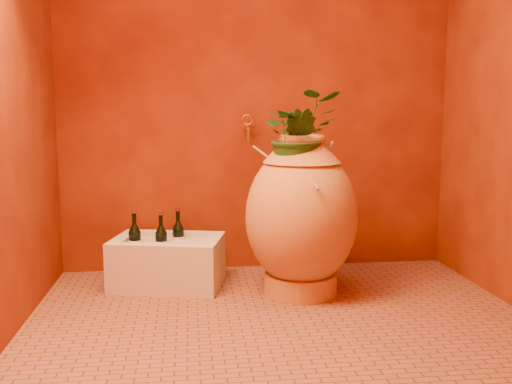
{
  "coord_description": "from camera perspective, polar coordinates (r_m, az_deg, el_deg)",
  "views": [
    {
      "loc": [
        -0.44,
        -2.65,
        1.03
      ],
      "look_at": [
        -0.08,
        0.35,
        0.59
      ],
      "focal_mm": 40.0,
      "sensor_mm": 36.0,
      "label": 1
    }
  ],
  "objects": [
    {
      "name": "wall_tap",
      "position": [
        3.59,
        -0.86,
        6.52
      ],
      "size": [
        0.08,
        0.16,
        0.17
      ],
      "color": "#A87D26",
      "rests_on": "wall_back"
    },
    {
      "name": "wine_bottle_c",
      "position": [
        3.39,
        -12.02,
        -4.96
      ],
      "size": [
        0.07,
        0.07,
        0.3
      ],
      "color": "black",
      "rests_on": "stone_basin"
    },
    {
      "name": "floor",
      "position": [
        2.88,
        2.54,
        -12.76
      ],
      "size": [
        2.5,
        2.5,
        0.0
      ],
      "primitive_type": "plane",
      "color": "brown",
      "rests_on": "ground"
    },
    {
      "name": "stone_basin",
      "position": [
        3.42,
        -8.8,
        -7.02
      ],
      "size": [
        0.7,
        0.56,
        0.29
      ],
      "rotation": [
        0.0,
        0.0,
        -0.22
      ],
      "color": "beige",
      "rests_on": "floor"
    },
    {
      "name": "plant_side",
      "position": [
        3.08,
        4.01,
        4.81
      ],
      "size": [
        0.26,
        0.24,
        0.38
      ],
      "primitive_type": "imported",
      "rotation": [
        0.0,
        0.0,
        -0.43
      ],
      "color": "#194217",
      "rests_on": "amphora"
    },
    {
      "name": "wall_left",
      "position": [
        2.78,
        -24.22,
        12.02
      ],
      "size": [
        0.02,
        2.0,
        2.5
      ],
      "primitive_type": "cube",
      "color": "#571504",
      "rests_on": "ground"
    },
    {
      "name": "amphora",
      "position": [
        3.19,
        4.54,
        -2.38
      ],
      "size": [
        0.75,
        0.75,
        0.9
      ],
      "rotation": [
        0.0,
        0.0,
        0.23
      ],
      "color": "#BC7E35",
      "rests_on": "floor"
    },
    {
      "name": "wine_bottle_b",
      "position": [
        3.36,
        -9.45,
        -5.08
      ],
      "size": [
        0.07,
        0.07,
        0.29
      ],
      "color": "black",
      "rests_on": "stone_basin"
    },
    {
      "name": "plant_main",
      "position": [
        3.11,
        4.33,
        5.76
      ],
      "size": [
        0.49,
        0.45,
        0.47
      ],
      "primitive_type": "imported",
      "rotation": [
        0.0,
        0.0,
        0.23
      ],
      "color": "#194217",
      "rests_on": "amphora"
    },
    {
      "name": "wine_bottle_a",
      "position": [
        3.46,
        -7.77,
        -4.64
      ],
      "size": [
        0.07,
        0.07,
        0.3
      ],
      "color": "black",
      "rests_on": "stone_basin"
    },
    {
      "name": "wall_back",
      "position": [
        3.69,
        0.12,
        11.63
      ],
      "size": [
        2.5,
        0.02,
        2.5
      ],
      "primitive_type": "cube",
      "color": "#571504",
      "rests_on": "ground"
    }
  ]
}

